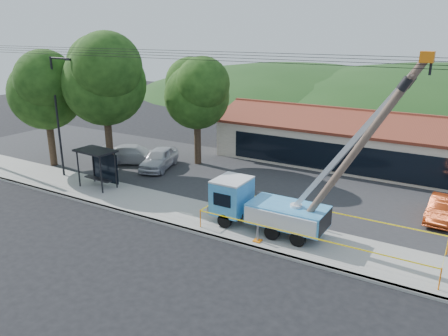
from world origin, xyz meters
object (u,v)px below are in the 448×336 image
bus_shelter (98,159)px  leaning_pole (357,150)px  car_white (136,164)px  utility_truck (266,205)px  car_red (441,221)px  car_silver (160,169)px

bus_shelter → leaning_pole: bearing=2.0°
bus_shelter → car_white: 6.41m
utility_truck → car_white: utility_truck is taller
car_red → car_white: (-23.31, -0.49, 0.00)m
leaning_pole → bus_shelter: leaning_pole is taller
utility_truck → car_red: 10.70m
utility_truck → car_white: 16.28m
bus_shelter → utility_truck: bearing=2.1°
leaning_pole → bus_shelter: (-17.79, 0.49, -3.28)m
car_silver → car_white: 2.67m
utility_truck → car_white: bearing=158.0°
bus_shelter → car_silver: bus_shelter is taller
utility_truck → car_white: (-15.02, 6.08, -1.61)m
utility_truck → bus_shelter: utility_truck is taller
car_silver → car_white: bearing=160.5°
car_silver → car_red: 20.65m
car_silver → car_red: bearing=-15.3°
car_silver → car_red: car_silver is taller
bus_shelter → car_red: (21.44, 6.23, -2.15)m
car_red → car_white: car_white is taller
car_red → car_white: size_ratio=0.78×
utility_truck → car_silver: (-12.35, 5.96, -1.61)m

